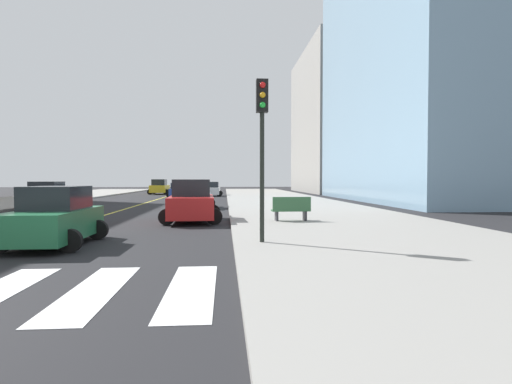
% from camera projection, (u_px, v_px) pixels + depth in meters
% --- Properties ---
extents(sidewalk_kerb_east, '(10.00, 120.00, 0.15)m').
position_uv_depth(sidewalk_kerb_east, '(315.00, 214.00, 24.29)').
color(sidewalk_kerb_east, gray).
rests_on(sidewalk_kerb_east, ground).
extents(lane_divider_paint, '(0.16, 80.00, 0.01)m').
position_uv_depth(lane_divider_paint, '(158.00, 199.00, 43.30)').
color(lane_divider_paint, yellow).
rests_on(lane_divider_paint, ground).
extents(parking_garage_concrete, '(18.00, 24.00, 22.57)m').
position_uv_depth(parking_garage_concrete, '(358.00, 123.00, 67.60)').
color(parking_garage_concrete, gray).
rests_on(parking_garage_concrete, ground).
extents(car_blue_nearest, '(2.41, 3.78, 1.66)m').
position_uv_depth(car_blue_nearest, '(177.00, 191.00, 47.90)').
color(car_blue_nearest, '#2D479E').
rests_on(car_blue_nearest, ground).
extents(car_gray_second, '(2.56, 4.04, 1.79)m').
position_uv_depth(car_gray_second, '(198.00, 196.00, 30.15)').
color(car_gray_second, slate).
rests_on(car_gray_second, ground).
extents(car_red_third, '(3.04, 4.74, 2.08)m').
position_uv_depth(car_red_third, '(192.00, 202.00, 20.43)').
color(car_red_third, red).
rests_on(car_red_third, ground).
extents(car_black_fourth, '(2.83, 4.41, 1.93)m').
position_uv_depth(car_black_fourth, '(48.00, 197.00, 28.09)').
color(car_black_fourth, black).
rests_on(car_black_fourth, ground).
extents(car_white_fifth, '(2.55, 4.01, 1.77)m').
position_uv_depth(car_white_fifth, '(212.00, 189.00, 51.45)').
color(car_white_fifth, silver).
rests_on(car_white_fifth, ground).
extents(car_green_sixth, '(2.61, 4.18, 1.87)m').
position_uv_depth(car_green_sixth, '(54.00, 218.00, 13.06)').
color(car_green_sixth, '#236B42').
rests_on(car_green_sixth, ground).
extents(car_yellow_seventh, '(2.94, 4.68, 2.08)m').
position_uv_depth(car_yellow_seventh, '(160.00, 187.00, 57.61)').
color(car_yellow_seventh, gold).
rests_on(car_yellow_seventh, ground).
extents(traffic_light_near_corner, '(0.36, 0.41, 4.99)m').
position_uv_depth(traffic_light_near_corner, '(262.00, 128.00, 12.72)').
color(traffic_light_near_corner, black).
rests_on(traffic_light_near_corner, sidewalk_kerb_east).
extents(park_bench, '(1.83, 0.65, 1.12)m').
position_uv_depth(park_bench, '(291.00, 209.00, 19.38)').
color(park_bench, '#33603D').
rests_on(park_bench, sidewalk_kerb_east).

